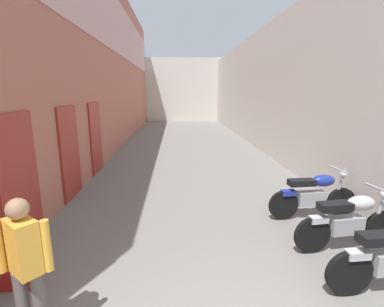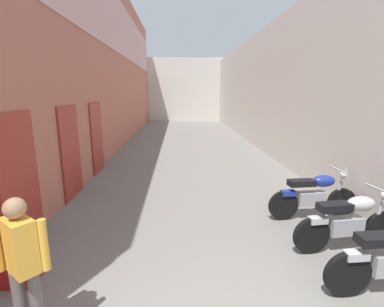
{
  "view_description": "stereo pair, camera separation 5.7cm",
  "coord_description": "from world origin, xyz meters",
  "px_view_note": "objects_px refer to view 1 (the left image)",
  "views": [
    {
      "loc": [
        -0.58,
        -1.03,
        2.51
      ],
      "look_at": [
        -0.22,
        5.03,
        1.17
      ],
      "focal_mm": 26.0,
      "sensor_mm": 36.0,
      "label": 1
    },
    {
      "loc": [
        -0.52,
        -1.04,
        2.51
      ],
      "look_at": [
        -0.22,
        5.03,
        1.17
      ],
      "focal_mm": 26.0,
      "sensor_mm": 36.0,
      "label": 2
    }
  ],
  "objects_px": {
    "motorcycle_fourth": "(314,194)",
    "plastic_crate": "(20,274)",
    "motorcycle_third": "(349,220)",
    "pedestrian_by_doorway": "(25,263)"
  },
  "relations": [
    {
      "from": "motorcycle_fourth",
      "to": "plastic_crate",
      "type": "height_order",
      "value": "motorcycle_fourth"
    },
    {
      "from": "motorcycle_third",
      "to": "motorcycle_fourth",
      "type": "relative_size",
      "value": 1.0
    },
    {
      "from": "motorcycle_third",
      "to": "pedestrian_by_doorway",
      "type": "relative_size",
      "value": 1.18
    },
    {
      "from": "motorcycle_fourth",
      "to": "pedestrian_by_doorway",
      "type": "xyz_separation_m",
      "value": [
        -4.22,
        -2.68,
        0.42
      ]
    },
    {
      "from": "pedestrian_by_doorway",
      "to": "plastic_crate",
      "type": "relative_size",
      "value": 3.57
    },
    {
      "from": "motorcycle_fourth",
      "to": "pedestrian_by_doorway",
      "type": "height_order",
      "value": "pedestrian_by_doorway"
    },
    {
      "from": "pedestrian_by_doorway",
      "to": "motorcycle_fourth",
      "type": "bearing_deg",
      "value": 32.43
    },
    {
      "from": "motorcycle_fourth",
      "to": "plastic_crate",
      "type": "relative_size",
      "value": 4.21
    },
    {
      "from": "pedestrian_by_doorway",
      "to": "motorcycle_third",
      "type": "bearing_deg",
      "value": 19.76
    },
    {
      "from": "pedestrian_by_doorway",
      "to": "plastic_crate",
      "type": "distance_m",
      "value": 1.38
    }
  ]
}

